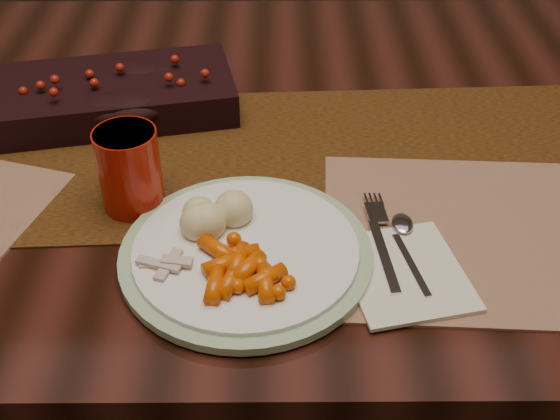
{
  "coord_description": "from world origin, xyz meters",
  "views": [
    {
      "loc": [
        0.03,
        -0.92,
        1.32
      ],
      "look_at": [
        0.03,
        -0.26,
        0.8
      ],
      "focal_mm": 45.0,
      "sensor_mm": 36.0,
      "label": 1
    }
  ],
  "objects_px": {
    "dining_table": "(263,300)",
    "centerpiece": "(116,90)",
    "dinner_plate": "(246,252)",
    "napkin": "(404,272)",
    "baby_carrots": "(244,267)",
    "red_cup": "(130,169)",
    "mashed_potatoes": "(216,208)",
    "turkey_shreds": "(168,266)",
    "placemat_main": "(499,235)"
  },
  "relations": [
    {
      "from": "dinner_plate",
      "to": "baby_carrots",
      "type": "xyz_separation_m",
      "value": [
        -0.0,
        -0.04,
        0.02
      ]
    },
    {
      "from": "dinner_plate",
      "to": "napkin",
      "type": "bearing_deg",
      "value": -9.1
    },
    {
      "from": "dining_table",
      "to": "centerpiece",
      "type": "height_order",
      "value": "centerpiece"
    },
    {
      "from": "baby_carrots",
      "to": "red_cup",
      "type": "relative_size",
      "value": 0.91
    },
    {
      "from": "napkin",
      "to": "red_cup",
      "type": "xyz_separation_m",
      "value": [
        -0.33,
        0.14,
        0.05
      ]
    },
    {
      "from": "dining_table",
      "to": "centerpiece",
      "type": "bearing_deg",
      "value": 167.14
    },
    {
      "from": "centerpiece",
      "to": "dinner_plate",
      "type": "height_order",
      "value": "centerpiece"
    },
    {
      "from": "dinner_plate",
      "to": "baby_carrots",
      "type": "height_order",
      "value": "baby_carrots"
    },
    {
      "from": "centerpiece",
      "to": "turkey_shreds",
      "type": "relative_size",
      "value": 5.67
    },
    {
      "from": "turkey_shreds",
      "to": "napkin",
      "type": "bearing_deg",
      "value": 1.82
    },
    {
      "from": "baby_carrots",
      "to": "turkey_shreds",
      "type": "relative_size",
      "value": 1.56
    },
    {
      "from": "mashed_potatoes",
      "to": "baby_carrots",
      "type": "bearing_deg",
      "value": -67.64
    },
    {
      "from": "centerpiece",
      "to": "napkin",
      "type": "xyz_separation_m",
      "value": [
        0.4,
        -0.38,
        -0.03
      ]
    },
    {
      "from": "centerpiece",
      "to": "red_cup",
      "type": "relative_size",
      "value": 3.29
    },
    {
      "from": "centerpiece",
      "to": "red_cup",
      "type": "bearing_deg",
      "value": -75.27
    },
    {
      "from": "dinner_plate",
      "to": "napkin",
      "type": "relative_size",
      "value": 1.95
    },
    {
      "from": "baby_carrots",
      "to": "red_cup",
      "type": "xyz_separation_m",
      "value": [
        -0.15,
        0.15,
        0.03
      ]
    },
    {
      "from": "dinner_plate",
      "to": "red_cup",
      "type": "relative_size",
      "value": 2.76
    },
    {
      "from": "baby_carrots",
      "to": "dinner_plate",
      "type": "bearing_deg",
      "value": 89.21
    },
    {
      "from": "placemat_main",
      "to": "baby_carrots",
      "type": "bearing_deg",
      "value": -161.54
    },
    {
      "from": "placemat_main",
      "to": "baby_carrots",
      "type": "distance_m",
      "value": 0.33
    },
    {
      "from": "mashed_potatoes",
      "to": "red_cup",
      "type": "height_order",
      "value": "red_cup"
    },
    {
      "from": "dinner_plate",
      "to": "baby_carrots",
      "type": "distance_m",
      "value": 0.04
    },
    {
      "from": "napkin",
      "to": "red_cup",
      "type": "relative_size",
      "value": 1.41
    },
    {
      "from": "mashed_potatoes",
      "to": "turkey_shreds",
      "type": "xyz_separation_m",
      "value": [
        -0.05,
        -0.08,
        -0.02
      ]
    },
    {
      "from": "centerpiece",
      "to": "red_cup",
      "type": "xyz_separation_m",
      "value": [
        0.06,
        -0.24,
        0.02
      ]
    },
    {
      "from": "dining_table",
      "to": "baby_carrots",
      "type": "distance_m",
      "value": 0.53
    },
    {
      "from": "centerpiece",
      "to": "placemat_main",
      "type": "relative_size",
      "value": 0.83
    },
    {
      "from": "dining_table",
      "to": "dinner_plate",
      "type": "bearing_deg",
      "value": -92.02
    },
    {
      "from": "dinner_plate",
      "to": "baby_carrots",
      "type": "bearing_deg",
      "value": -90.79
    },
    {
      "from": "dining_table",
      "to": "napkin",
      "type": "relative_size",
      "value": 11.63
    },
    {
      "from": "placemat_main",
      "to": "napkin",
      "type": "xyz_separation_m",
      "value": [
        -0.13,
        -0.07,
        0.0
      ]
    },
    {
      "from": "dining_table",
      "to": "baby_carrots",
      "type": "xyz_separation_m",
      "value": [
        -0.01,
        -0.34,
        0.4
      ]
    },
    {
      "from": "centerpiece",
      "to": "dinner_plate",
      "type": "xyz_separation_m",
      "value": [
        0.21,
        -0.35,
        -0.03
      ]
    },
    {
      "from": "dining_table",
      "to": "dinner_plate",
      "type": "height_order",
      "value": "dinner_plate"
    },
    {
      "from": "dinner_plate",
      "to": "mashed_potatoes",
      "type": "relative_size",
      "value": 3.5
    },
    {
      "from": "mashed_potatoes",
      "to": "red_cup",
      "type": "bearing_deg",
      "value": 151.82
    },
    {
      "from": "baby_carrots",
      "to": "centerpiece",
      "type": "bearing_deg",
      "value": 118.58
    },
    {
      "from": "dinner_plate",
      "to": "turkey_shreds",
      "type": "bearing_deg",
      "value": -156.13
    },
    {
      "from": "placemat_main",
      "to": "mashed_potatoes",
      "type": "height_order",
      "value": "mashed_potatoes"
    },
    {
      "from": "centerpiece",
      "to": "mashed_potatoes",
      "type": "xyz_separation_m",
      "value": [
        0.18,
        -0.3,
        0.0
      ]
    },
    {
      "from": "centerpiece",
      "to": "baby_carrots",
      "type": "relative_size",
      "value": 3.63
    },
    {
      "from": "centerpiece",
      "to": "napkin",
      "type": "distance_m",
      "value": 0.55
    },
    {
      "from": "centerpiece",
      "to": "turkey_shreds",
      "type": "distance_m",
      "value": 0.41
    },
    {
      "from": "dining_table",
      "to": "mashed_potatoes",
      "type": "height_order",
      "value": "mashed_potatoes"
    },
    {
      "from": "dining_table",
      "to": "placemat_main",
      "type": "xyz_separation_m",
      "value": [
        0.3,
        -0.25,
        0.38
      ]
    },
    {
      "from": "dining_table",
      "to": "mashed_potatoes",
      "type": "bearing_deg",
      "value": -100.71
    },
    {
      "from": "mashed_potatoes",
      "to": "turkey_shreds",
      "type": "height_order",
      "value": "mashed_potatoes"
    },
    {
      "from": "dinner_plate",
      "to": "centerpiece",
      "type": "bearing_deg",
      "value": 121.49
    },
    {
      "from": "baby_carrots",
      "to": "placemat_main",
      "type": "bearing_deg",
      "value": 15.12
    }
  ]
}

